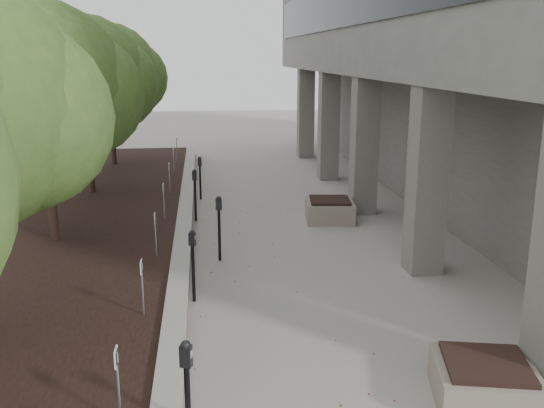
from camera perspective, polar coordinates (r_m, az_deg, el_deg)
retaining_wall at (r=15.45m, az=-8.40°, el=-2.39°), size 0.39×26.00×0.50m
planting_bed at (r=16.02m, az=-21.66°, el=-2.85°), size 7.00×26.00×0.40m
crabapple_tree_3 at (r=14.33m, az=-20.99°, el=7.26°), size 4.60×4.00×5.44m
crabapple_tree_4 at (r=19.20m, az=-17.42°, el=9.07°), size 4.60×4.00×5.44m
crabapple_tree_5 at (r=24.12m, az=-15.29°, el=10.12°), size 4.60×4.00×5.44m
parking_sign_2 at (r=7.41m, az=-14.54°, el=-16.57°), size 0.04×0.22×0.96m
parking_sign_3 at (r=10.09m, az=-12.33°, el=-7.89°), size 0.04×0.22×0.96m
parking_sign_4 at (r=12.91m, az=-11.11°, el=-2.92°), size 0.04×0.22×0.96m
parking_sign_5 at (r=15.80m, az=-10.34°, el=0.26°), size 0.04×0.22×0.96m
parking_sign_6 at (r=18.72m, az=-9.80°, el=2.45°), size 0.04×0.22×0.96m
parking_sign_7 at (r=21.67m, az=-9.42°, el=4.04°), size 0.04×0.22×0.96m
parking_sign_8 at (r=24.62m, az=-9.12°, el=5.26°), size 0.04×0.22×0.96m
parking_meter_1 at (r=7.20m, az=-8.09°, el=-18.27°), size 0.18×0.15×1.53m
parking_meter_2 at (r=11.42m, az=-7.58°, el=-5.92°), size 0.17×0.15×1.43m
parking_meter_3 at (r=13.57m, az=-5.09°, el=-2.37°), size 0.17×0.13×1.52m
parking_meter_4 at (r=16.91m, az=-7.39°, el=0.84°), size 0.16×0.12×1.50m
parking_meter_5 at (r=19.44m, az=-6.91°, el=2.47°), size 0.15×0.12×1.41m
planter_front at (r=8.87m, az=19.74°, el=-15.78°), size 1.57×1.57×0.61m
planter_back at (r=17.03m, az=5.55°, el=-0.53°), size 1.48×1.48×0.62m
berry_scatter at (r=11.81m, az=-0.37°, el=-8.75°), size 3.30×14.10×0.02m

